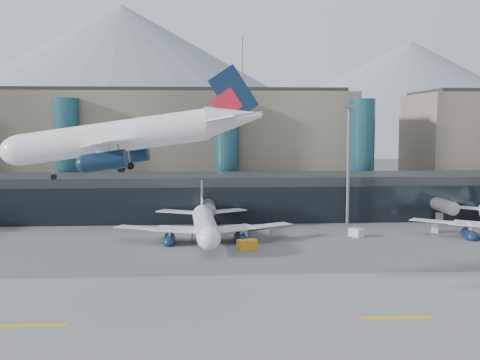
{
  "coord_description": "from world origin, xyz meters",
  "views": [
    {
      "loc": [
        -1.59,
        -78.83,
        21.51
      ],
      "look_at": [
        5.65,
        32.0,
        11.16
      ],
      "focal_mm": 45.0,
      "sensor_mm": 36.0,
      "label": 1
    }
  ],
  "objects_px": {
    "hero_jet": "(140,126)",
    "veh_h": "(247,245)",
    "veh_d": "(435,229)",
    "veh_g": "(356,233)",
    "lightmast_mid": "(348,157)",
    "jet_parked_mid": "(204,217)",
    "veh_c": "(259,236)"
  },
  "relations": [
    {
      "from": "jet_parked_mid",
      "to": "veh_h",
      "type": "relative_size",
      "value": 10.69
    },
    {
      "from": "veh_g",
      "to": "veh_c",
      "type": "bearing_deg",
      "value": -109.97
    },
    {
      "from": "jet_parked_mid",
      "to": "veh_h",
      "type": "xyz_separation_m",
      "value": [
        7.23,
        -10.17,
        -3.35
      ]
    },
    {
      "from": "veh_d",
      "to": "veh_g",
      "type": "height_order",
      "value": "veh_g"
    },
    {
      "from": "veh_c",
      "to": "veh_d",
      "type": "distance_m",
      "value": 36.72
    },
    {
      "from": "veh_c",
      "to": "veh_h",
      "type": "distance_m",
      "value": 7.65
    },
    {
      "from": "jet_parked_mid",
      "to": "veh_g",
      "type": "distance_m",
      "value": 29.22
    },
    {
      "from": "hero_jet",
      "to": "veh_d",
      "type": "relative_size",
      "value": 13.71
    },
    {
      "from": "veh_d",
      "to": "veh_h",
      "type": "height_order",
      "value": "veh_h"
    },
    {
      "from": "lightmast_mid",
      "to": "hero_jet",
      "type": "bearing_deg",
      "value": -124.98
    },
    {
      "from": "jet_parked_mid",
      "to": "veh_d",
      "type": "bearing_deg",
      "value": -86.72
    },
    {
      "from": "hero_jet",
      "to": "jet_parked_mid",
      "type": "relative_size",
      "value": 0.94
    },
    {
      "from": "veh_g",
      "to": "veh_h",
      "type": "xyz_separation_m",
      "value": [
        -21.77,
        -10.84,
        0.11
      ]
    },
    {
      "from": "veh_h",
      "to": "hero_jet",
      "type": "bearing_deg",
      "value": -135.8
    },
    {
      "from": "jet_parked_mid",
      "to": "veh_d",
      "type": "relative_size",
      "value": 14.64
    },
    {
      "from": "jet_parked_mid",
      "to": "veh_c",
      "type": "relative_size",
      "value": 8.71
    },
    {
      "from": "veh_g",
      "to": "veh_h",
      "type": "distance_m",
      "value": 24.32
    },
    {
      "from": "lightmast_mid",
      "to": "hero_jet",
      "type": "xyz_separation_m",
      "value": [
        -38.75,
        -55.38,
        6.81
      ]
    },
    {
      "from": "lightmast_mid",
      "to": "veh_d",
      "type": "relative_size",
      "value": 10.74
    },
    {
      "from": "lightmast_mid",
      "to": "veh_d",
      "type": "bearing_deg",
      "value": -36.61
    },
    {
      "from": "lightmast_mid",
      "to": "jet_parked_mid",
      "type": "bearing_deg",
      "value": -153.3
    },
    {
      "from": "hero_jet",
      "to": "veh_g",
      "type": "height_order",
      "value": "hero_jet"
    },
    {
      "from": "veh_c",
      "to": "veh_h",
      "type": "relative_size",
      "value": 1.23
    },
    {
      "from": "veh_c",
      "to": "lightmast_mid",
      "type": "bearing_deg",
      "value": 54.07
    },
    {
      "from": "jet_parked_mid",
      "to": "veh_c",
      "type": "xyz_separation_m",
      "value": [
        10.02,
        -3.05,
        -3.14
      ]
    },
    {
      "from": "veh_d",
      "to": "veh_g",
      "type": "distance_m",
      "value": 17.38
    },
    {
      "from": "hero_jet",
      "to": "veh_d",
      "type": "xyz_separation_m",
      "value": [
        53.72,
        44.26,
        -20.55
      ]
    },
    {
      "from": "lightmast_mid",
      "to": "veh_h",
      "type": "relative_size",
      "value": 7.84
    },
    {
      "from": "jet_parked_mid",
      "to": "veh_d",
      "type": "xyz_separation_m",
      "value": [
        45.96,
        4.46,
        -3.57
      ]
    },
    {
      "from": "veh_g",
      "to": "veh_d",
      "type": "bearing_deg",
      "value": 71.53
    },
    {
      "from": "veh_c",
      "to": "veh_g",
      "type": "bearing_deg",
      "value": 23.54
    },
    {
      "from": "hero_jet",
      "to": "veh_h",
      "type": "bearing_deg",
      "value": 69.48
    }
  ]
}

